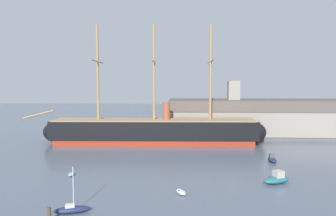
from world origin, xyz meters
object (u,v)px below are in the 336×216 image
(sailboat_foreground_left, at_px, (72,209))
(motorboat_mid_right, at_px, (277,179))
(motorboat_distant_centre, at_px, (182,135))
(tall_ship, at_px, (154,131))
(motorboat_alongside_stern, at_px, (272,159))
(seagull_in_flight, at_px, (210,64))
(dinghy_near_centre, at_px, (181,192))
(dinghy_mid_left, at_px, (71,174))
(dockside_warehouse_right, at_px, (265,118))
(mooring_piling_nearest, at_px, (49,215))

(sailboat_foreground_left, xyz_separation_m, motorboat_mid_right, (26.92, 11.94, 0.21))
(motorboat_distant_centre, bearing_deg, tall_ship, -128.04)
(motorboat_alongside_stern, relative_size, seagull_in_flight, 2.64)
(dinghy_near_centre, height_order, dinghy_mid_left, dinghy_near_centre)
(dockside_warehouse_right, bearing_deg, motorboat_mid_right, -102.22)
(motorboat_mid_right, bearing_deg, dinghy_mid_left, 175.70)
(dinghy_near_centre, xyz_separation_m, dinghy_mid_left, (-17.84, 7.53, -0.02))
(motorboat_alongside_stern, bearing_deg, seagull_in_flight, -127.28)
(dinghy_mid_left, relative_size, mooring_piling_nearest, 1.32)
(sailboat_foreground_left, distance_m, mooring_piling_nearest, 2.91)
(motorboat_mid_right, xyz_separation_m, seagull_in_flight, (-10.56, -4.83, 16.79))
(dinghy_near_centre, distance_m, motorboat_mid_right, 15.21)
(motorboat_alongside_stern, distance_m, motorboat_distant_centre, 31.09)
(motorboat_alongside_stern, height_order, dockside_warehouse_right, dockside_warehouse_right)
(motorboat_alongside_stern, xyz_separation_m, mooring_piling_nearest, (-31.52, -27.30, 0.32))
(tall_ship, height_order, motorboat_alongside_stern, tall_ship)
(dockside_warehouse_right, bearing_deg, dinghy_mid_left, -135.56)
(motorboat_distant_centre, distance_m, seagull_in_flight, 47.00)
(motorboat_alongside_stern, relative_size, mooring_piling_nearest, 2.12)
(tall_ship, relative_size, sailboat_foreground_left, 11.10)
(motorboat_alongside_stern, height_order, motorboat_distant_centre, motorboat_distant_centre)
(tall_ship, distance_m, mooring_piling_nearest, 45.03)
(motorboat_alongside_stern, bearing_deg, tall_ship, 144.73)
(sailboat_foreground_left, height_order, motorboat_mid_right, sailboat_foreground_left)
(sailboat_foreground_left, height_order, mooring_piling_nearest, sailboat_foreground_left)
(sailboat_foreground_left, height_order, motorboat_alongside_stern, sailboat_foreground_left)
(motorboat_distant_centre, height_order, mooring_piling_nearest, motorboat_distant_centre)
(tall_ship, bearing_deg, seagull_in_flight, -73.15)
(mooring_piling_nearest, bearing_deg, dinghy_mid_left, 102.22)
(sailboat_foreground_left, bearing_deg, tall_ship, 82.13)
(sailboat_foreground_left, bearing_deg, seagull_in_flight, 23.48)
(dinghy_near_centre, distance_m, dockside_warehouse_right, 53.93)
(tall_ship, height_order, dockside_warehouse_right, tall_ship)
(mooring_piling_nearest, bearing_deg, tall_ship, 80.51)
(tall_ship, relative_size, motorboat_distant_centre, 14.15)
(sailboat_foreground_left, distance_m, dockside_warehouse_right, 66.08)
(mooring_piling_nearest, height_order, dockside_warehouse_right, dockside_warehouse_right)
(motorboat_mid_right, bearing_deg, dockside_warehouse_right, 77.78)
(mooring_piling_nearest, bearing_deg, motorboat_alongside_stern, 40.90)
(sailboat_foreground_left, relative_size, dinghy_near_centre, 2.21)
(dinghy_mid_left, distance_m, motorboat_mid_right, 32.25)
(dinghy_near_centre, xyz_separation_m, motorboat_distant_centre, (0.14, 44.00, 0.31))
(motorboat_distant_centre, height_order, seagull_in_flight, seagull_in_flight)
(tall_ship, xyz_separation_m, dinghy_near_centre, (6.80, -35.13, -2.90))
(dinghy_mid_left, distance_m, seagull_in_flight, 28.55)
(seagull_in_flight, bearing_deg, dinghy_mid_left, 161.43)
(motorboat_distant_centre, bearing_deg, mooring_piling_nearest, -105.09)
(sailboat_foreground_left, xyz_separation_m, motorboat_alongside_stern, (29.90, 24.91, 0.04))
(sailboat_foreground_left, bearing_deg, dockside_warehouse_right, 56.64)
(motorboat_alongside_stern, xyz_separation_m, dockside_warehouse_right, (6.35, 30.14, 4.60))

